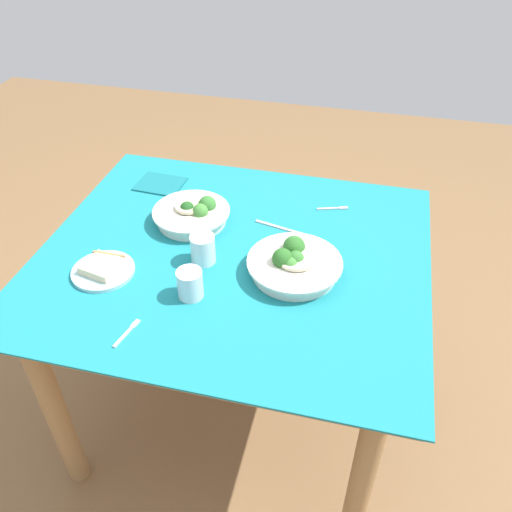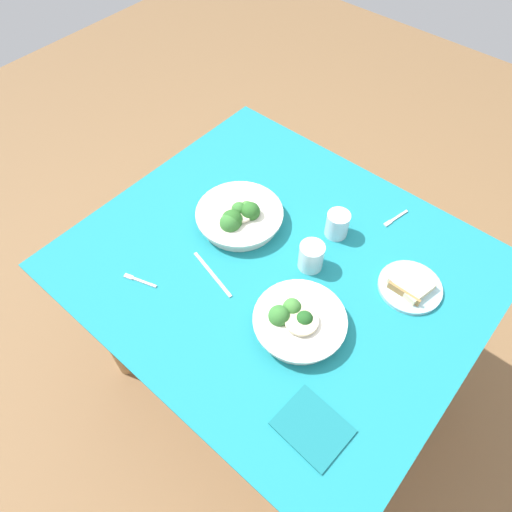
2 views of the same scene
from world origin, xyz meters
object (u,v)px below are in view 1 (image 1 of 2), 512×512
(fork_by_near_bowl, at_px, (334,208))
(napkin_folded_upper, at_px, (160,184))
(broccoli_bowl_far, at_px, (294,263))
(water_glass_center, at_px, (190,284))
(table_knife_left, at_px, (282,228))
(fork_by_far_bowl, at_px, (128,332))
(water_glass_side, at_px, (203,249))
(bread_side_plate, at_px, (103,269))
(broccoli_bowl_near, at_px, (193,214))

(fork_by_near_bowl, relative_size, napkin_folded_upper, 0.63)
(broccoli_bowl_far, distance_m, water_glass_center, 0.31)
(napkin_folded_upper, bearing_deg, broccoli_bowl_far, 146.94)
(broccoli_bowl_far, xyz_separation_m, table_knife_left, (0.07, -0.20, -0.03))
(fork_by_far_bowl, distance_m, table_knife_left, 0.62)
(water_glass_side, bearing_deg, bread_side_plate, 24.38)
(broccoli_bowl_near, distance_m, napkin_folded_upper, 0.27)
(water_glass_center, relative_size, table_knife_left, 0.44)
(bread_side_plate, bearing_deg, table_knife_left, -144.16)
(fork_by_near_bowl, xyz_separation_m, table_knife_left, (0.15, 0.16, -0.00))
(bread_side_plate, xyz_separation_m, table_knife_left, (-0.47, -0.34, -0.01))
(water_glass_center, xyz_separation_m, table_knife_left, (-0.18, -0.37, -0.04))
(water_glass_side, bearing_deg, fork_by_far_bowl, 73.15)
(broccoli_bowl_near, bearing_deg, fork_by_far_bowl, 89.82)
(bread_side_plate, distance_m, table_knife_left, 0.57)
(fork_by_far_bowl, height_order, napkin_folded_upper, napkin_folded_upper)
(broccoli_bowl_near, height_order, table_knife_left, broccoli_bowl_near)
(broccoli_bowl_near, height_order, napkin_folded_upper, broccoli_bowl_near)
(broccoli_bowl_far, distance_m, bread_side_plate, 0.56)
(broccoli_bowl_far, distance_m, water_glass_side, 0.27)
(water_glass_side, xyz_separation_m, fork_by_near_bowl, (-0.35, -0.37, -0.04))
(broccoli_bowl_far, distance_m, table_knife_left, 0.22)
(water_glass_side, bearing_deg, broccoli_bowl_far, -177.11)
(bread_side_plate, bearing_deg, broccoli_bowl_near, -118.88)
(fork_by_near_bowl, bearing_deg, broccoli_bowl_near, -175.57)
(bread_side_plate, relative_size, table_knife_left, 0.95)
(broccoli_bowl_near, relative_size, water_glass_side, 2.83)
(water_glass_side, bearing_deg, fork_by_near_bowl, -133.02)
(fork_by_near_bowl, distance_m, napkin_folded_upper, 0.64)
(broccoli_bowl_far, relative_size, water_glass_center, 3.28)
(water_glass_center, height_order, table_knife_left, water_glass_center)
(fork_by_near_bowl, bearing_deg, napkin_folded_upper, 161.22)
(fork_by_near_bowl, bearing_deg, water_glass_side, -151.05)
(broccoli_bowl_near, distance_m, table_knife_left, 0.30)
(broccoli_bowl_far, xyz_separation_m, broccoli_bowl_near, (0.37, -0.17, -0.00))
(broccoli_bowl_near, relative_size, table_knife_left, 1.31)
(broccoli_bowl_far, height_order, napkin_folded_upper, broccoli_bowl_far)
(broccoli_bowl_far, bearing_deg, table_knife_left, -70.07)
(water_glass_center, bearing_deg, bread_side_plate, -6.55)
(broccoli_bowl_near, xyz_separation_m, table_knife_left, (-0.30, -0.03, -0.03))
(water_glass_side, xyz_separation_m, napkin_folded_upper, (0.29, -0.38, -0.04))
(table_knife_left, bearing_deg, bread_side_plate, -130.81)
(broccoli_bowl_far, bearing_deg, bread_side_plate, 14.06)
(broccoli_bowl_far, height_order, table_knife_left, broccoli_bowl_far)
(water_glass_center, bearing_deg, broccoli_bowl_near, -72.05)
(bread_side_plate, relative_size, water_glass_side, 2.05)
(broccoli_bowl_far, xyz_separation_m, water_glass_center, (0.26, 0.17, 0.01))
(broccoli_bowl_far, bearing_deg, fork_by_far_bowl, 42.57)
(water_glass_side, height_order, fork_by_near_bowl, water_glass_side)
(fork_by_far_bowl, bearing_deg, bread_side_plate, 51.95)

